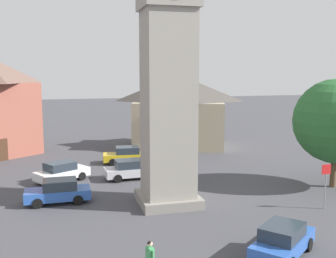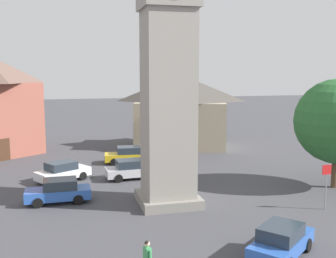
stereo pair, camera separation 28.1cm
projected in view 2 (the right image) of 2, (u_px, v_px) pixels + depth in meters
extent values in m
plane|color=#424247|center=(168.00, 203.00, 26.53)|extent=(200.00, 200.00, 0.00)
cube|color=gray|center=(168.00, 199.00, 26.49)|extent=(3.73, 3.73, 0.60)
cube|color=gray|center=(168.00, 105.00, 25.63)|extent=(2.99, 2.99, 11.50)
cube|color=silver|center=(132.00, 171.00, 32.50)|extent=(4.19, 1.93, 0.64)
cube|color=#28333D|center=(130.00, 164.00, 32.36)|extent=(2.19, 1.68, 0.64)
cylinder|color=black|center=(145.00, 171.00, 33.66)|extent=(0.65, 0.26, 0.64)
cylinder|color=black|center=(150.00, 176.00, 32.15)|extent=(0.65, 0.26, 0.64)
cylinder|color=black|center=(115.00, 173.00, 32.93)|extent=(0.65, 0.26, 0.64)
cylinder|color=black|center=(119.00, 178.00, 31.41)|extent=(0.65, 0.26, 0.64)
cube|color=black|center=(157.00, 172.00, 33.13)|extent=(0.21, 1.67, 0.16)
cube|color=#2D5BB7|center=(282.00, 244.00, 18.93)|extent=(4.25, 3.91, 0.64)
cube|color=#28333D|center=(281.00, 232.00, 18.72)|extent=(2.61, 2.54, 0.64)
cylinder|color=black|center=(275.00, 237.00, 20.41)|extent=(0.63, 0.58, 0.64)
cylinder|color=black|center=(308.00, 245.00, 19.47)|extent=(0.63, 0.58, 0.64)
cylinder|color=black|center=(254.00, 255.00, 18.46)|extent=(0.63, 0.58, 0.64)
cube|color=black|center=(297.00, 235.00, 20.56)|extent=(1.15, 1.37, 0.16)
cube|color=gold|center=(127.00, 157.00, 37.92)|extent=(4.25, 2.11, 0.64)
cube|color=#28333D|center=(129.00, 150.00, 37.86)|extent=(2.25, 1.76, 0.64)
cylinder|color=black|center=(114.00, 162.00, 37.00)|extent=(0.66, 0.28, 0.64)
cylinder|color=black|center=(114.00, 158.00, 38.57)|extent=(0.66, 0.28, 0.64)
cylinder|color=black|center=(141.00, 161.00, 37.36)|extent=(0.66, 0.28, 0.64)
cylinder|color=black|center=(140.00, 157.00, 38.92)|extent=(0.66, 0.28, 0.64)
cube|color=black|center=(105.00, 160.00, 37.66)|extent=(0.29, 1.67, 0.16)
cube|color=#2D5BB7|center=(58.00, 194.00, 26.66)|extent=(4.12, 1.75, 0.64)
cube|color=#28333D|center=(60.00, 184.00, 26.61)|extent=(2.12, 1.59, 0.64)
cylinder|color=black|center=(38.00, 203.00, 25.62)|extent=(0.64, 0.23, 0.64)
cylinder|color=black|center=(39.00, 195.00, 27.15)|extent=(0.64, 0.23, 0.64)
cylinder|color=black|center=(78.00, 200.00, 26.25)|extent=(0.64, 0.23, 0.64)
cylinder|color=black|center=(77.00, 193.00, 27.78)|extent=(0.64, 0.23, 0.64)
cube|color=black|center=(25.00, 199.00, 26.17)|extent=(0.14, 1.67, 0.16)
cube|color=white|center=(63.00, 173.00, 31.82)|extent=(4.39, 3.58, 0.64)
cube|color=#28333D|center=(61.00, 166.00, 31.63)|extent=(2.60, 2.42, 0.64)
cylinder|color=black|center=(71.00, 172.00, 33.28)|extent=(0.66, 0.52, 0.64)
cylinder|color=black|center=(83.00, 176.00, 32.17)|extent=(0.66, 0.52, 0.64)
cylinder|color=black|center=(44.00, 178.00, 31.55)|extent=(0.66, 0.52, 0.64)
cylinder|color=black|center=(54.00, 182.00, 30.44)|extent=(0.66, 0.52, 0.64)
cube|color=black|center=(85.00, 172.00, 33.28)|extent=(0.97, 1.49, 0.16)
cube|color=#3F9959|center=(147.00, 254.00, 16.69)|extent=(0.32, 0.41, 0.60)
cylinder|color=#3F9959|center=(145.00, 253.00, 16.90)|extent=(0.09, 0.09, 0.60)
cylinder|color=#3F9959|center=(150.00, 258.00, 16.50)|extent=(0.09, 0.09, 0.60)
sphere|color=beige|center=(147.00, 244.00, 16.63)|extent=(0.22, 0.22, 0.22)
sphere|color=black|center=(147.00, 243.00, 16.62)|extent=(0.20, 0.20, 0.20)
cylinder|color=brown|center=(335.00, 169.00, 30.02)|extent=(0.44, 0.44, 2.73)
cube|color=tan|center=(181.00, 124.00, 45.75)|extent=(11.16, 9.15, 5.07)
pyramid|color=#47423D|center=(181.00, 88.00, 45.18)|extent=(11.71, 9.61, 2.91)
cube|color=#422819|center=(179.00, 143.00, 42.75)|extent=(1.07, 0.42, 2.10)
cube|color=#422819|center=(4.00, 150.00, 38.91)|extent=(0.93, 0.72, 2.10)
cylinder|color=gray|center=(326.00, 192.00, 25.26)|extent=(0.07, 0.07, 2.20)
cube|color=red|center=(327.00, 170.00, 25.06)|extent=(0.60, 0.04, 0.60)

